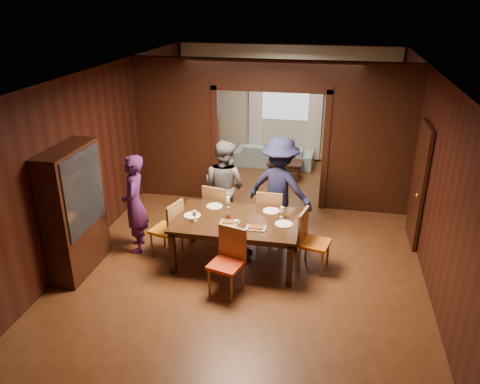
% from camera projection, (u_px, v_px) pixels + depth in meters
% --- Properties ---
extents(floor, '(9.00, 9.00, 0.00)m').
position_uv_depth(floor, '(255.00, 238.00, 8.34)').
color(floor, '#4F2E16').
rests_on(floor, ground).
extents(ceiling, '(5.50, 9.00, 0.02)m').
position_uv_depth(ceiling, '(258.00, 73.00, 7.19)').
color(ceiling, silver).
rests_on(ceiling, room_walls).
extents(room_walls, '(5.52, 9.01, 2.90)m').
position_uv_depth(room_walls, '(272.00, 128.00, 9.44)').
color(room_walls, black).
rests_on(room_walls, floor).
extents(person_purple, '(0.57, 0.70, 1.67)m').
position_uv_depth(person_purple, '(135.00, 204.00, 7.68)').
color(person_purple, '#421A4C').
rests_on(person_purple, floor).
extents(person_grey, '(1.02, 0.92, 1.71)m').
position_uv_depth(person_grey, '(224.00, 186.00, 8.33)').
color(person_grey, '#5B5D62').
rests_on(person_grey, floor).
extents(person_navy, '(1.33, 1.00, 1.82)m').
position_uv_depth(person_navy, '(280.00, 188.00, 8.12)').
color(person_navy, '#161A38').
rests_on(person_navy, floor).
extents(sofa, '(1.96, 0.83, 0.56)m').
position_uv_depth(sofa, '(274.00, 155.00, 11.73)').
color(sofa, '#91B9BE').
rests_on(sofa, floor).
extents(serving_bowl, '(0.31, 0.31, 0.08)m').
position_uv_depth(serving_bowl, '(244.00, 213.00, 7.45)').
color(serving_bowl, black).
rests_on(serving_bowl, dining_table).
extents(dining_table, '(1.96, 1.22, 0.76)m').
position_uv_depth(dining_table, '(237.00, 241.00, 7.48)').
color(dining_table, black).
rests_on(dining_table, floor).
extents(coffee_table, '(0.80, 0.50, 0.40)m').
position_uv_depth(coffee_table, '(284.00, 170.00, 10.97)').
color(coffee_table, black).
rests_on(coffee_table, floor).
extents(chair_left, '(0.54, 0.54, 0.97)m').
position_uv_depth(chair_left, '(166.00, 228.00, 7.66)').
color(chair_left, orange).
rests_on(chair_left, floor).
extents(chair_right, '(0.53, 0.53, 0.97)m').
position_uv_depth(chair_right, '(315.00, 241.00, 7.25)').
color(chair_right, orange).
rests_on(chair_right, floor).
extents(chair_far_l, '(0.52, 0.52, 0.97)m').
position_uv_depth(chair_far_l, '(219.00, 209.00, 8.34)').
color(chair_far_l, orange).
rests_on(chair_far_l, floor).
extents(chair_far_r, '(0.44, 0.44, 0.97)m').
position_uv_depth(chair_far_r, '(270.00, 214.00, 8.13)').
color(chair_far_r, '#DC4914').
rests_on(chair_far_r, floor).
extents(chair_near, '(0.54, 0.54, 0.97)m').
position_uv_depth(chair_near, '(226.00, 263.00, 6.67)').
color(chair_near, red).
rests_on(chair_near, floor).
extents(hutch, '(0.40, 1.20, 2.00)m').
position_uv_depth(hutch, '(75.00, 211.00, 7.05)').
color(hutch, black).
rests_on(hutch, floor).
extents(door_right, '(0.06, 0.90, 2.10)m').
position_uv_depth(door_right, '(419.00, 185.00, 7.89)').
color(door_right, black).
rests_on(door_right, floor).
extents(window_far, '(1.20, 0.03, 1.30)m').
position_uv_depth(window_far, '(286.00, 94.00, 11.67)').
color(window_far, silver).
rests_on(window_far, back_wall).
extents(curtain_left, '(0.35, 0.06, 2.40)m').
position_uv_depth(curtain_left, '(256.00, 111.00, 11.95)').
color(curtain_left, white).
rests_on(curtain_left, back_wall).
extents(curtain_right, '(0.35, 0.06, 2.40)m').
position_uv_depth(curtain_right, '(315.00, 113.00, 11.67)').
color(curtain_right, white).
rests_on(curtain_right, back_wall).
extents(plate_left, '(0.27, 0.27, 0.01)m').
position_uv_depth(plate_left, '(192.00, 215.00, 7.45)').
color(plate_left, white).
rests_on(plate_left, dining_table).
extents(plate_far_l, '(0.27, 0.27, 0.01)m').
position_uv_depth(plate_far_l, '(215.00, 206.00, 7.77)').
color(plate_far_l, silver).
rests_on(plate_far_l, dining_table).
extents(plate_far_r, '(0.27, 0.27, 0.01)m').
position_uv_depth(plate_far_r, '(271.00, 211.00, 7.60)').
color(plate_far_r, white).
rests_on(plate_far_r, dining_table).
extents(plate_right, '(0.27, 0.27, 0.01)m').
position_uv_depth(plate_right, '(284.00, 224.00, 7.18)').
color(plate_right, white).
rests_on(plate_right, dining_table).
extents(plate_near, '(0.27, 0.27, 0.01)m').
position_uv_depth(plate_near, '(231.00, 230.00, 6.99)').
color(plate_near, white).
rests_on(plate_near, dining_table).
extents(platter_a, '(0.30, 0.20, 0.04)m').
position_uv_depth(platter_a, '(230.00, 222.00, 7.20)').
color(platter_a, gray).
rests_on(platter_a, dining_table).
extents(platter_b, '(0.30, 0.20, 0.04)m').
position_uv_depth(platter_b, '(256.00, 227.00, 7.04)').
color(platter_b, gray).
rests_on(platter_b, dining_table).
extents(wineglass_left, '(0.08, 0.08, 0.18)m').
position_uv_depth(wineglass_left, '(195.00, 216.00, 7.24)').
color(wineglass_left, silver).
rests_on(wineglass_left, dining_table).
extents(wineglass_far, '(0.08, 0.08, 0.18)m').
position_uv_depth(wineglass_far, '(228.00, 202.00, 7.72)').
color(wineglass_far, silver).
rests_on(wineglass_far, dining_table).
extents(wineglass_right, '(0.08, 0.08, 0.18)m').
position_uv_depth(wineglass_right, '(282.00, 212.00, 7.37)').
color(wineglass_right, white).
rests_on(wineglass_right, dining_table).
extents(tumbler, '(0.07, 0.07, 0.14)m').
position_uv_depth(tumbler, '(236.00, 224.00, 7.02)').
color(tumbler, silver).
rests_on(tumbler, dining_table).
extents(condiment_jar, '(0.08, 0.08, 0.11)m').
position_uv_depth(condiment_jar, '(228.00, 216.00, 7.31)').
color(condiment_jar, '#472510').
rests_on(condiment_jar, dining_table).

